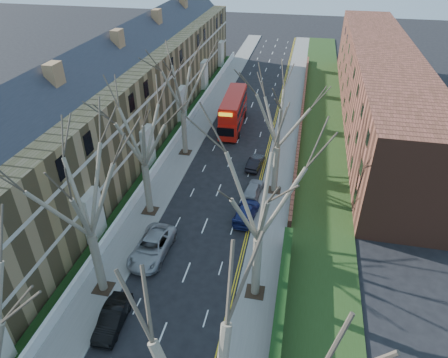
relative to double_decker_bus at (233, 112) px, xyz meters
The scene contains 17 objects.
pavement_left 5.62m from the double_decker_bus, 152.15° to the left, with size 3.00×102.00×0.12m, color slate.
pavement_right 8.07m from the double_decker_bus, 18.17° to the left, with size 3.00×102.00×0.12m, color slate.
terrace_left 13.86m from the double_decker_bus, 155.53° to the right, with size 9.70×78.00×13.60m.
flats_right 20.12m from the double_decker_bus, 18.82° to the left, with size 13.97×54.00×10.00m.
front_wall_left 8.52m from the double_decker_bus, 138.28° to the right, with size 0.30×78.00×1.00m.
grass_verge_right 12.32m from the double_decker_bus, 11.53° to the left, with size 6.00×102.00×0.06m.
tree_left_mid 31.74m from the double_decker_bus, 98.00° to the right, with size 10.50×10.50×14.71m.
tree_left_far 22.17m from the double_decker_bus, 101.80° to the right, with size 10.15×10.15×14.22m.
tree_left_dist 12.10m from the double_decker_bus, 116.63° to the right, with size 10.50×10.50×14.71m.
tree_right_mid 30.35m from the double_decker_bus, 76.04° to the right, with size 10.50×10.50×14.71m.
tree_right_far 17.68m from the double_decker_bus, 64.01° to the right, with size 10.15×10.15×14.22m.
double_decker_bus is the anchor object (origin of this frame).
car_left_mid 33.48m from the double_decker_bus, 93.69° to the right, with size 1.48×4.25×1.40m, color black.
car_left_far 26.23m from the double_decker_bus, 94.35° to the right, with size 2.66×5.77×1.60m, color #97989C.
car_right_near 20.23m from the double_decker_bus, 75.76° to the right, with size 1.89×4.64×1.35m, color navy.
car_right_mid 16.49m from the double_decker_bus, 72.05° to the right, with size 1.62×4.02×1.37m, color gray.
car_right_far 11.17m from the double_decker_bus, 66.02° to the right, with size 1.36×3.91×1.29m, color black.
Camera 1 is at (7.67, -12.83, 23.64)m, focal length 32.00 mm.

